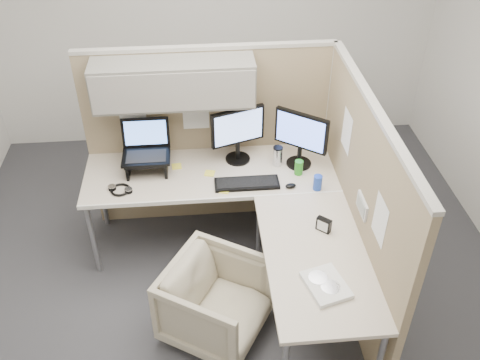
{
  "coord_description": "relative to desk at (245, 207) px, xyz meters",
  "views": [
    {
      "loc": [
        -0.18,
        -2.88,
        3.23
      ],
      "look_at": [
        0.1,
        0.25,
        0.85
      ],
      "focal_mm": 40.0,
      "sensor_mm": 36.0,
      "label": 1
    }
  ],
  "objects": [
    {
      "name": "partition_back",
      "position": [
        -0.34,
        0.7,
        0.41
      ],
      "size": [
        2.0,
        0.36,
        1.63
      ],
      "color": "#968262",
      "rests_on": "ground"
    },
    {
      "name": "headphones",
      "position": [
        -0.92,
        0.23,
        0.06
      ],
      "size": [
        0.2,
        0.2,
        0.03
      ],
      "rotation": [
        0.0,
        0.0,
        -0.35
      ],
      "color": "black",
      "rests_on": "desk"
    },
    {
      "name": "desk",
      "position": [
        0.0,
        0.0,
        0.0
      ],
      "size": [
        2.0,
        1.98,
        0.73
      ],
      "color": "beige",
      "rests_on": "ground"
    },
    {
      "name": "sticky_note_c",
      "position": [
        -0.5,
        0.5,
        0.05
      ],
      "size": [
        0.08,
        0.08,
        0.01
      ],
      "primitive_type": "cube",
      "rotation": [
        0.0,
        0.0,
        0.1
      ],
      "color": "#FAEC41",
      "rests_on": "desk"
    },
    {
      "name": "monitor_right",
      "position": [
        0.48,
        0.45,
        0.32
      ],
      "size": [
        0.37,
        0.29,
        0.47
      ],
      "rotation": [
        0.0,
        0.0,
        -0.64
      ],
      "color": "black",
      "rests_on": "desk"
    },
    {
      "name": "sticky_note_b",
      "position": [
        -0.14,
        0.16,
        0.05
      ],
      "size": [
        0.1,
        0.1,
        0.01
      ],
      "primitive_type": "cube",
      "rotation": [
        0.0,
        0.0,
        -0.34
      ],
      "color": "#FAEC41",
      "rests_on": "desk"
    },
    {
      "name": "laptop_station",
      "position": [
        -0.73,
        0.5,
        0.19
      ],
      "size": [
        0.37,
        0.32,
        0.39
      ],
      "color": "black",
      "rests_on": "desk"
    },
    {
      "name": "paper_stack",
      "position": [
        0.42,
        -0.84,
        0.06
      ],
      "size": [
        0.3,
        0.34,
        0.03
      ],
      "rotation": [
        0.0,
        0.0,
        0.28
      ],
      "color": "white",
      "rests_on": "desk"
    },
    {
      "name": "travel_mug",
      "position": [
        0.31,
        0.46,
        0.13
      ],
      "size": [
        0.08,
        0.08,
        0.17
      ],
      "color": "silver",
      "rests_on": "desk"
    },
    {
      "name": "monitor_left",
      "position": [
        -0.0,
        0.56,
        0.32
      ],
      "size": [
        0.43,
        0.2,
        0.47
      ],
      "rotation": [
        0.0,
        0.0,
        0.33
      ],
      "color": "black",
      "rests_on": "desk"
    },
    {
      "name": "keyboard",
      "position": [
        0.04,
        0.22,
        0.05
      ],
      "size": [
        0.49,
        0.17,
        0.02
      ],
      "primitive_type": "cube",
      "rotation": [
        0.0,
        0.0,
        0.0
      ],
      "color": "black",
      "rests_on": "desk"
    },
    {
      "name": "ground",
      "position": [
        -0.12,
        -0.13,
        -0.69
      ],
      "size": [
        4.5,
        4.5,
        0.0
      ],
      "primitive_type": "plane",
      "color": "#343338",
      "rests_on": "ground"
    },
    {
      "name": "partition_right",
      "position": [
        0.78,
        -0.19,
        0.13
      ],
      "size": [
        0.07,
        2.03,
        1.63
      ],
      "color": "#968262",
      "rests_on": "ground"
    },
    {
      "name": "sticky_note_d",
      "position": [
        -0.24,
        0.39,
        0.05
      ],
      "size": [
        0.09,
        0.09,
        0.01
      ],
      "primitive_type": "cube",
      "rotation": [
        0.0,
        0.0,
        -0.23
      ],
      "color": "#FAEC41",
      "rests_on": "desk"
    },
    {
      "name": "desk_clock",
      "position": [
        0.51,
        -0.34,
        0.09
      ],
      "size": [
        0.1,
        0.1,
        0.1
      ],
      "rotation": [
        0.0,
        0.0,
        -0.72
      ],
      "color": "black",
      "rests_on": "desk"
    },
    {
      "name": "soda_can_silver",
      "position": [
        0.45,
        0.32,
        0.1
      ],
      "size": [
        0.07,
        0.07,
        0.12
      ],
      "primitive_type": "cylinder",
      "color": "#268C1E",
      "rests_on": "desk"
    },
    {
      "name": "mouse",
      "position": [
        0.36,
        0.15,
        0.06
      ],
      "size": [
        0.09,
        0.07,
        0.03
      ],
      "primitive_type": "ellipsoid",
      "rotation": [
        0.0,
        0.0,
        0.18
      ],
      "color": "black",
      "rests_on": "desk"
    },
    {
      "name": "soda_can_green",
      "position": [
        0.56,
        0.12,
        0.1
      ],
      "size": [
        0.07,
        0.07,
        0.12
      ],
      "primitive_type": "cylinder",
      "color": "#1E3FA5",
      "rests_on": "desk"
    },
    {
      "name": "office_chair",
      "position": [
        -0.25,
        -0.54,
        -0.36
      ],
      "size": [
        0.85,
        0.86,
        0.66
      ],
      "primitive_type": "imported",
      "rotation": [
        0.0,
        0.0,
        1.02
      ],
      "color": "#BBAD94",
      "rests_on": "ground"
    }
  ]
}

